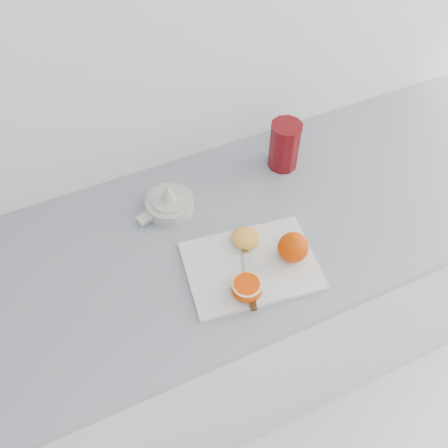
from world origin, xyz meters
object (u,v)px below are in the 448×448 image
(counter, at_px, (232,310))
(citrus_juicer, at_px, (169,202))
(cutting_board, at_px, (251,266))
(red_tumbler, at_px, (284,147))
(half_orange, at_px, (247,288))

(counter, xyz_separation_m, citrus_juicer, (-0.13, 0.13, 0.47))
(cutting_board, xyz_separation_m, citrus_juicer, (-0.11, 0.26, 0.02))
(cutting_board, relative_size, citrus_juicer, 1.92)
(counter, height_order, citrus_juicer, citrus_juicer)
(citrus_juicer, bearing_deg, red_tumbler, 3.27)
(half_orange, relative_size, citrus_juicer, 0.44)
(red_tumbler, bearing_deg, citrus_juicer, -176.73)
(half_orange, height_order, red_tumbler, red_tumbler)
(counter, distance_m, half_orange, 0.52)
(cutting_board, xyz_separation_m, red_tumbler, (0.24, 0.28, 0.06))
(counter, relative_size, half_orange, 33.16)
(half_orange, xyz_separation_m, citrus_juicer, (-0.07, 0.33, -0.01))
(cutting_board, bearing_deg, counter, 83.58)
(cutting_board, distance_m, red_tumbler, 0.38)
(counter, height_order, cutting_board, cutting_board)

